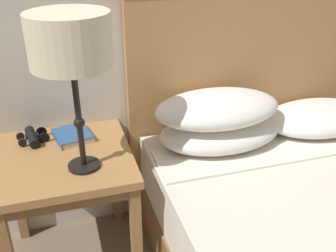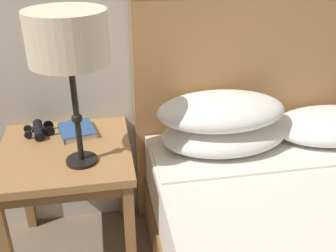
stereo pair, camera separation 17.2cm
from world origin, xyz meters
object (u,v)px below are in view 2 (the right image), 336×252
object	(u,v)px
nightstand	(67,165)
binoculars_pair	(39,130)
table_lamp	(68,40)
book_on_nightstand	(77,131)

from	to	relation	value
nightstand	binoculars_pair	bearing A→B (deg)	126.49
table_lamp	book_on_nightstand	size ratio (longest dim) A/B	3.00
table_lamp	binoculars_pair	bearing A→B (deg)	125.50
table_lamp	nightstand	bearing A→B (deg)	124.04
binoculars_pair	table_lamp	bearing A→B (deg)	-54.50
table_lamp	binoculars_pair	world-z (taller)	table_lamp
nightstand	table_lamp	world-z (taller)	table_lamp
table_lamp	binoculars_pair	distance (m)	0.60
nightstand	table_lamp	distance (m)	0.61
nightstand	book_on_nightstand	world-z (taller)	book_on_nightstand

